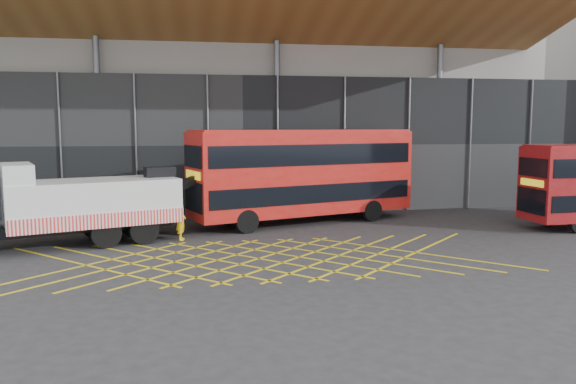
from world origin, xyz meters
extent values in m
plane|color=#28292B|center=(0.00, 0.00, 0.00)|extent=(120.00, 120.00, 0.00)
cube|color=yellow|center=(-4.80, 0.00, 0.01)|extent=(7.16, 7.16, 0.01)
cube|color=yellow|center=(-4.80, 0.00, 0.01)|extent=(7.16, 7.16, 0.01)
cube|color=yellow|center=(-3.20, 0.00, 0.01)|extent=(7.16, 7.16, 0.01)
cube|color=yellow|center=(-3.20, 0.00, 0.01)|extent=(7.16, 7.16, 0.01)
cube|color=yellow|center=(-1.60, 0.00, 0.01)|extent=(7.16, 7.16, 0.01)
cube|color=yellow|center=(-1.60, 0.00, 0.01)|extent=(7.16, 7.16, 0.01)
cube|color=yellow|center=(0.00, 0.00, 0.01)|extent=(7.16, 7.16, 0.01)
cube|color=yellow|center=(0.00, 0.00, 0.01)|extent=(7.16, 7.16, 0.01)
cube|color=yellow|center=(1.60, 0.00, 0.01)|extent=(7.16, 7.16, 0.01)
cube|color=yellow|center=(1.60, 0.00, 0.01)|extent=(7.16, 7.16, 0.01)
cube|color=yellow|center=(3.20, 0.00, 0.01)|extent=(7.16, 7.16, 0.01)
cube|color=yellow|center=(3.20, 0.00, 0.01)|extent=(7.16, 7.16, 0.01)
cube|color=yellow|center=(4.80, 0.00, 0.01)|extent=(7.16, 7.16, 0.01)
cube|color=yellow|center=(4.80, 0.00, 0.01)|extent=(7.16, 7.16, 0.01)
cube|color=yellow|center=(6.40, 0.00, 0.01)|extent=(7.16, 7.16, 0.01)
cube|color=yellow|center=(6.40, 0.00, 0.01)|extent=(7.16, 7.16, 0.01)
cube|color=yellow|center=(8.00, 0.00, 0.01)|extent=(7.16, 7.16, 0.01)
cube|color=yellow|center=(8.00, 0.00, 0.01)|extent=(7.16, 7.16, 0.01)
cube|color=gray|center=(2.00, 19.00, 9.00)|extent=(55.00, 14.00, 18.00)
cube|color=black|center=(2.00, 11.70, 4.00)|extent=(55.00, 0.80, 8.00)
cylinder|color=#595B60|center=(-6.00, 11.50, 5.00)|extent=(0.36, 0.36, 10.00)
cylinder|color=#595B60|center=(4.00, 11.50, 5.00)|extent=(0.36, 0.36, 10.00)
cylinder|color=#595B60|center=(14.00, 11.50, 5.00)|extent=(0.36, 0.36, 10.00)
cube|color=black|center=(-6.64, 3.51, 0.80)|extent=(10.56, 4.76, 0.40)
cube|color=silver|center=(-5.14, 4.05, 1.88)|extent=(7.61, 5.09, 1.82)
cube|color=red|center=(-4.64, 2.68, 1.20)|extent=(6.66, 2.48, 0.63)
cube|color=silver|center=(-7.92, 3.04, 3.19)|extent=(2.00, 2.96, 0.80)
cube|color=black|center=(-2.36, 5.06, 2.96)|extent=(1.48, 1.00, 0.57)
cube|color=black|center=(-1.29, 5.45, 2.39)|extent=(2.48, 1.23, 1.23)
cylinder|color=black|center=(-3.02, 3.55, 0.63)|extent=(1.31, 0.80, 1.25)
cylinder|color=black|center=(-3.83, 5.80, 0.63)|extent=(1.31, 0.80, 1.25)
cube|color=#AD140F|center=(4.87, 7.69, 2.70)|extent=(12.33, 6.48, 4.25)
cube|color=black|center=(4.87, 7.69, 1.70)|extent=(11.89, 6.39, 0.93)
cube|color=black|center=(4.87, 7.69, 3.67)|extent=(11.89, 6.39, 1.04)
cube|color=black|center=(-0.86, 5.77, 1.75)|extent=(0.84, 2.35, 1.43)
cube|color=black|center=(-0.86, 5.77, 3.67)|extent=(0.84, 2.35, 1.04)
cube|color=yellow|center=(-0.87, 5.76, 2.80)|extent=(0.68, 1.87, 0.38)
cube|color=#AD140F|center=(4.87, 7.69, 4.86)|extent=(12.03, 6.19, 0.13)
cylinder|color=black|center=(1.63, 5.29, 0.57)|extent=(1.19, 0.67, 1.14)
cylinder|color=black|center=(0.84, 7.65, 0.57)|extent=(1.19, 0.67, 1.14)
cylinder|color=black|center=(8.60, 7.62, 0.57)|extent=(1.19, 0.67, 1.14)
cylinder|color=black|center=(7.81, 9.99, 0.57)|extent=(1.19, 0.67, 1.14)
cube|color=black|center=(15.35, 3.60, 1.49)|extent=(0.18, 2.10, 1.21)
cube|color=black|center=(15.35, 3.60, 3.13)|extent=(0.18, 2.10, 0.89)
cube|color=yellow|center=(15.34, 3.60, 2.38)|extent=(0.15, 1.67, 0.33)
cylinder|color=black|center=(17.18, 4.74, 0.49)|extent=(0.99, 0.33, 0.97)
imported|color=yellow|center=(-1.43, 4.18, 0.87)|extent=(0.46, 0.66, 1.74)
camera|label=1|loc=(-0.76, -21.15, 5.09)|focal=35.00mm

